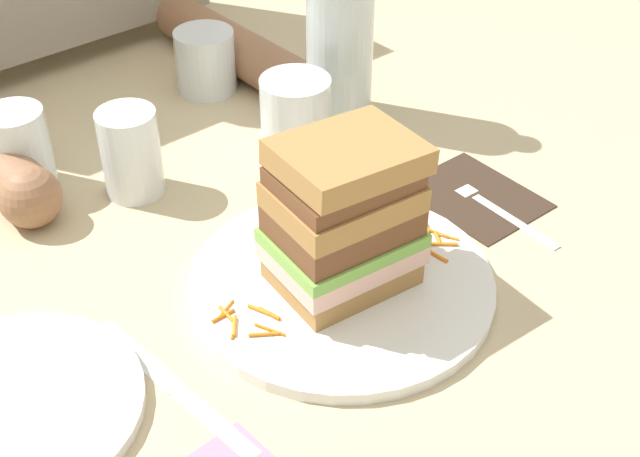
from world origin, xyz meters
TOP-DOWN VIEW (x-y plane):
  - ground_plane at (0.00, 0.00)m, footprint 3.00×3.00m
  - main_plate at (0.01, -0.03)m, footprint 0.28×0.28m
  - sandwich at (0.01, -0.03)m, footprint 0.13×0.11m
  - carrot_shred_0 at (-0.09, 0.01)m, footprint 0.03×0.01m
  - carrot_shred_1 at (-0.08, -0.04)m, footprint 0.01×0.03m
  - carrot_shred_2 at (-0.07, -0.02)m, footprint 0.01×0.02m
  - carrot_shred_3 at (-0.10, 0.00)m, footprint 0.01×0.02m
  - carrot_shred_4 at (-0.09, -0.04)m, footprint 0.02×0.02m
  - carrot_shred_5 at (-0.10, -0.02)m, footprint 0.02×0.02m
  - carrot_shred_6 at (-0.10, -0.02)m, footprint 0.02×0.02m
  - carrot_shred_7 at (-0.07, -0.01)m, footprint 0.01×0.02m
  - carrot_shred_8 at (-0.10, -0.00)m, footprint 0.02×0.00m
  - carrot_shred_9 at (0.12, -0.06)m, footprint 0.02×0.02m
  - carrot_shred_10 at (0.09, -0.05)m, footprint 0.02×0.01m
  - carrot_shred_11 at (0.12, -0.04)m, footprint 0.01×0.03m
  - carrot_shred_12 at (0.12, -0.02)m, footprint 0.01×0.02m
  - carrot_shred_13 at (0.10, -0.02)m, footprint 0.03×0.01m
  - carrot_shred_14 at (0.13, -0.05)m, footprint 0.01×0.02m
  - carrot_shred_15 at (0.12, -0.05)m, footprint 0.01×0.02m
  - carrot_shred_16 at (0.10, -0.06)m, footprint 0.01×0.03m
  - carrot_shred_17 at (0.12, -0.03)m, footprint 0.02×0.02m
  - carrot_shred_18 at (0.11, -0.02)m, footprint 0.02×0.02m
  - napkin_dark at (0.21, -0.01)m, footprint 0.11×0.13m
  - fork at (0.21, -0.03)m, footprint 0.02×0.17m
  - knife at (-0.17, -0.04)m, footprint 0.03×0.20m
  - juice_glass at (0.13, 0.18)m, footprint 0.08×0.08m
  - water_bottle at (0.22, 0.21)m, footprint 0.08×0.08m
  - empty_tumbler_0 at (-0.13, 0.31)m, footprint 0.06×0.06m
  - empty_tumbler_1 at (-0.05, 0.23)m, footprint 0.06×0.06m
  - empty_tumbler_2 at (0.14, 0.36)m, footprint 0.07×0.07m
  - side_plate at (-0.28, 0.03)m, footprint 0.21×0.21m

SIDE VIEW (x-z plane):
  - ground_plane at x=0.00m, z-range 0.00..0.00m
  - napkin_dark at x=0.21m, z-range 0.00..0.00m
  - knife at x=-0.17m, z-range 0.00..0.00m
  - fork at x=0.21m, z-range 0.00..0.01m
  - side_plate at x=-0.28m, z-range 0.00..0.01m
  - main_plate at x=0.01m, z-range 0.00..0.01m
  - carrot_shred_0 at x=-0.09m, z-range 0.01..0.01m
  - carrot_shred_6 at x=-0.10m, z-range 0.01..0.01m
  - carrot_shred_14 at x=0.13m, z-range 0.01..0.01m
  - carrot_shred_1 at x=-0.08m, z-range 0.01..0.01m
  - carrot_shred_11 at x=0.12m, z-range 0.01..0.02m
  - carrot_shred_17 at x=0.12m, z-range 0.01..0.02m
  - carrot_shred_12 at x=0.12m, z-range 0.01..0.02m
  - carrot_shred_8 at x=-0.10m, z-range 0.01..0.02m
  - carrot_shred_16 at x=0.10m, z-range 0.01..0.02m
  - carrot_shred_4 at x=-0.09m, z-range 0.01..0.02m
  - carrot_shred_18 at x=0.11m, z-range 0.01..0.02m
  - carrot_shred_3 at x=-0.10m, z-range 0.01..0.02m
  - carrot_shred_10 at x=0.09m, z-range 0.01..0.02m
  - carrot_shred_7 at x=-0.07m, z-range 0.01..0.02m
  - carrot_shred_9 at x=0.12m, z-range 0.01..0.02m
  - carrot_shred_2 at x=-0.07m, z-range 0.01..0.02m
  - carrot_shred_5 at x=-0.10m, z-range 0.01..0.02m
  - carrot_shred_15 at x=0.12m, z-range 0.01..0.02m
  - carrot_shred_13 at x=0.10m, z-range 0.01..0.02m
  - empty_tumbler_2 at x=0.14m, z-range 0.00..0.08m
  - juice_glass at x=0.13m, z-range 0.00..0.09m
  - empty_tumbler_0 at x=-0.13m, z-range 0.00..0.09m
  - empty_tumbler_1 at x=-0.05m, z-range 0.00..0.09m
  - sandwich at x=0.01m, z-range 0.01..0.15m
  - water_bottle at x=0.22m, z-range -0.01..0.28m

